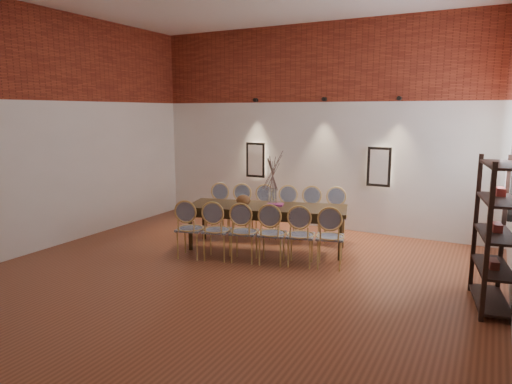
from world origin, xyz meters
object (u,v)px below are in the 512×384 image
at_px(chair_far_a, 217,210).
at_px(vase, 272,197).
at_px(chair_far_f, 335,216).
at_px(book, 275,205).
at_px(chair_far_d, 286,214).
at_px(shelving_rack, 496,234).
at_px(chair_near_f, 330,237).
at_px(dining_table, 267,227).
at_px(chair_far_e, 310,215).
at_px(chair_near_c, 244,232).
at_px(chair_far_c, 263,212).
at_px(chair_near_a, 191,229).
at_px(chair_far_b, 240,211).
at_px(chair_near_e, 301,235).
at_px(bowl, 243,200).
at_px(chair_near_d, 272,233).
at_px(chair_near_b, 217,230).

xyz_separation_m(chair_far_a, vase, (1.34, -0.37, 0.43)).
relative_size(chair_far_f, book, 3.62).
relative_size(chair_far_d, vase, 3.13).
height_order(chair_far_f, shelving_rack, shelving_rack).
distance_m(chair_near_f, book, 1.28).
bearing_deg(chair_far_f, dining_table, 32.57).
xyz_separation_m(chair_near_f, book, (-1.14, 0.49, 0.30)).
distance_m(dining_table, chair_far_d, 0.75).
bearing_deg(vase, chair_far_e, 65.98).
bearing_deg(chair_near_c, chair_far_c, 90.00).
xyz_separation_m(dining_table, chair_near_c, (-0.03, -0.74, 0.09)).
bearing_deg(chair_near_a, chair_far_d, 46.79).
height_order(chair_far_c, shelving_rack, shelving_rack).
xyz_separation_m(chair_near_c, chair_far_c, (-0.36, 1.37, 0.00)).
relative_size(chair_far_b, book, 3.62).
xyz_separation_m(chair_near_e, chair_far_b, (-1.65, 1.02, 0.00)).
xyz_separation_m(book, shelving_rack, (3.32, -0.95, 0.14)).
bearing_deg(chair_far_b, book, 141.08).
relative_size(chair_far_d, shelving_rack, 0.52).
bearing_deg(chair_near_e, vase, 128.93).
relative_size(chair_far_c, vase, 3.13).
bearing_deg(chair_near_e, chair_far_c, 122.06).
relative_size(chair_near_f, book, 3.62).
bearing_deg(bowl, chair_near_d, -31.72).
xyz_separation_m(chair_near_e, chair_far_f, (0.06, 1.48, 0.00)).
distance_m(chair_near_a, chair_far_f, 2.63).
xyz_separation_m(chair_near_c, chair_far_b, (-0.79, 1.25, 0.00)).
distance_m(chair_far_c, vase, 0.89).
distance_m(chair_near_c, book, 0.90).
relative_size(chair_near_d, shelving_rack, 0.52).
bearing_deg(book, vase, -105.34).
height_order(chair_far_d, chair_far_f, same).
bearing_deg(chair_near_d, chair_far_c, 107.39).
xyz_separation_m(chair_near_d, bowl, (-0.77, 0.48, 0.37)).
xyz_separation_m(chair_far_e, shelving_rack, (2.97, -1.71, 0.43)).
height_order(chair_far_c, vase, vase).
relative_size(chair_near_f, vase, 3.13).
relative_size(chair_near_c, chair_near_d, 1.00).
height_order(dining_table, chair_far_d, chair_far_d).
bearing_deg(chair_near_b, shelving_rack, -14.87).
xyz_separation_m(chair_near_d, chair_far_f, (0.49, 1.59, 0.00)).
xyz_separation_m(dining_table, chair_far_f, (0.89, 0.97, 0.09)).
xyz_separation_m(chair_near_b, vase, (0.55, 0.88, 0.43)).
height_order(chair_near_a, chair_far_c, same).
distance_m(chair_near_d, chair_far_b, 1.67).
bearing_deg(chair_far_b, bowl, 109.29).
height_order(dining_table, chair_near_d, chair_near_d).
distance_m(chair_near_a, bowl, 1.03).
bearing_deg(chair_near_c, chair_far_b, 107.39).
xyz_separation_m(chair_near_c, shelving_rack, (3.46, -0.11, 0.43)).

